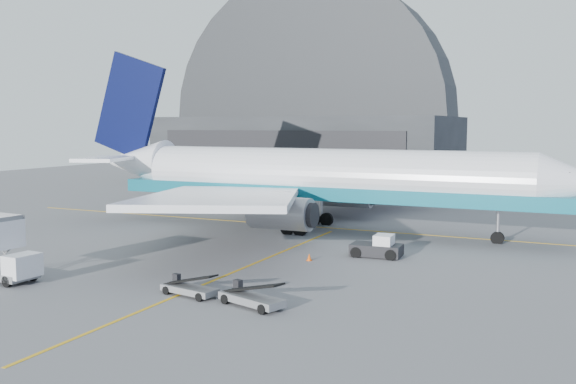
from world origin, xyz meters
The scene contains 8 objects.
ground centered at (0.00, 0.00, 0.00)m, with size 200.00×200.00×0.00m, color #565659.
taxi_lines centered at (0.00, 12.67, 0.01)m, with size 80.00×42.12×0.02m.
hangar centered at (-22.00, 64.95, 9.54)m, with size 50.00×28.30×28.00m.
airliner centered at (-2.66, 18.20, 5.36)m, with size 54.62×52.96×19.17m.
pushback_tug centered at (7.87, 8.13, 0.70)m, with size 4.15×2.56×1.87m.
belt_loader_a centered at (0.65, -8.40, 0.48)m, with size 4.20×2.00×1.57m.
belt_loader_b centered at (5.33, -8.88, 0.54)m, with size 4.66×2.71×1.75m.
traffic_cone centered at (3.42, 4.32, 0.27)m, with size 0.39×0.39×0.57m.
Camera 1 is at (22.83, -41.39, 10.66)m, focal length 40.00 mm.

